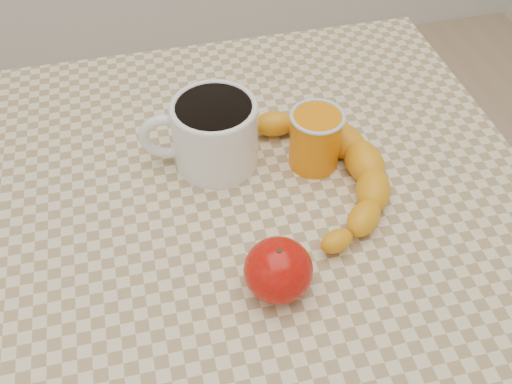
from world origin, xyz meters
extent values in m
cube|color=beige|center=(0.00, 0.00, 0.73)|extent=(0.80, 0.80, 0.04)
cube|color=#8D6747|center=(0.00, 0.00, 0.68)|extent=(0.74, 0.74, 0.06)
cylinder|color=#8D6747|center=(-0.35, 0.35, 0.35)|extent=(0.05, 0.05, 0.71)
cylinder|color=#8D6747|center=(0.35, 0.35, 0.35)|extent=(0.05, 0.05, 0.71)
cylinder|color=white|center=(-0.04, 0.09, 0.80)|extent=(0.14, 0.14, 0.10)
cylinder|color=black|center=(-0.04, 0.09, 0.84)|extent=(0.10, 0.10, 0.01)
torus|color=white|center=(-0.04, 0.09, 0.85)|extent=(0.12, 0.12, 0.01)
torus|color=white|center=(-0.10, 0.11, 0.80)|extent=(0.08, 0.03, 0.08)
cylinder|color=orange|center=(0.10, 0.06, 0.79)|extent=(0.07, 0.07, 0.09)
torus|color=silver|center=(0.10, 0.06, 0.84)|extent=(0.08, 0.08, 0.01)
ellipsoid|color=#A80705|center=(-0.01, -0.14, 0.79)|extent=(0.09, 0.09, 0.07)
cylinder|color=#382311|center=(-0.01, -0.14, 0.82)|extent=(0.01, 0.01, 0.01)
camera|label=1|loc=(-0.12, -0.51, 1.33)|focal=40.00mm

